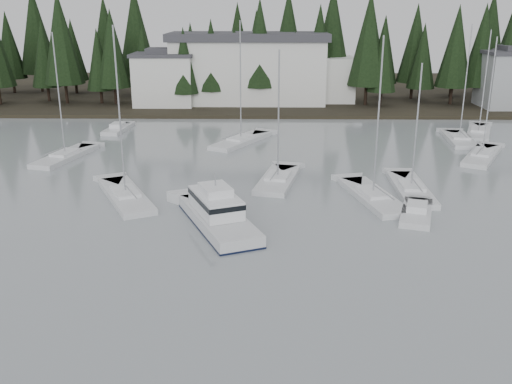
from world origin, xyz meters
TOP-DOWN VIEW (x-y plane):
  - far_shore_land at (0.00, 97.00)m, footprint 240.00×54.00m
  - conifer_treeline at (0.00, 86.00)m, footprint 200.00×22.00m
  - house_west at (-18.00, 79.00)m, footprint 9.54×7.42m
  - harbor_inn at (-2.96, 82.34)m, footprint 29.50×11.50m
  - cabin_cruiser_center at (-5.78, 28.77)m, footprint 7.08×10.97m
  - sailboat_0 at (-14.00, 34.64)m, footprint 6.93×10.33m
  - sailboat_2 at (-23.49, 47.73)m, footprint 4.72×9.89m
  - sailboat_5 at (-5.13, 55.24)m, footprint 7.29×10.25m
  - sailboat_8 at (10.44, 36.84)m, footprint 2.84×9.63m
  - sailboat_9 at (20.84, 48.61)m, footprint 7.13×9.91m
  - sailboat_10 at (-1.11, 39.44)m, footprint 4.62×9.22m
  - sailboat_11 at (24.69, 60.54)m, footprint 6.11×10.22m
  - sailboat_12 at (6.77, 34.81)m, footprint 4.85×10.16m
  - sailboat_13 at (20.91, 56.35)m, footprint 3.60×8.86m
  - runabout_1 at (9.42, 30.86)m, footprint 3.92×6.55m
  - runabout_3 at (-21.35, 61.73)m, footprint 2.83×6.83m

SIDE VIEW (x-z plane):
  - far_shore_land at x=0.00m, z-range -0.50..0.50m
  - conifer_treeline at x=0.00m, z-range -10.00..10.00m
  - sailboat_8 at x=10.44m, z-range -5.72..5.84m
  - sailboat_10 at x=-1.11m, z-range -6.16..6.29m
  - sailboat_9 at x=20.84m, z-range -6.46..6.59m
  - sailboat_11 at x=24.69m, z-range -6.56..6.70m
  - sailboat_12 at x=6.77m, z-range -6.85..6.99m
  - sailboat_2 at x=-23.49m, z-range -6.68..6.83m
  - sailboat_5 at x=-5.13m, z-range -7.15..7.30m
  - sailboat_0 at x=-14.00m, z-range -7.22..7.37m
  - sailboat_13 at x=20.91m, z-range -6.94..7.11m
  - runabout_3 at x=-21.35m, z-range -0.58..0.84m
  - runabout_1 at x=9.42m, z-range -0.58..0.84m
  - cabin_cruiser_center at x=-5.78m, z-range -1.58..2.94m
  - house_west at x=-18.00m, z-range 0.28..9.03m
  - harbor_inn at x=-2.96m, z-range 0.33..11.23m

